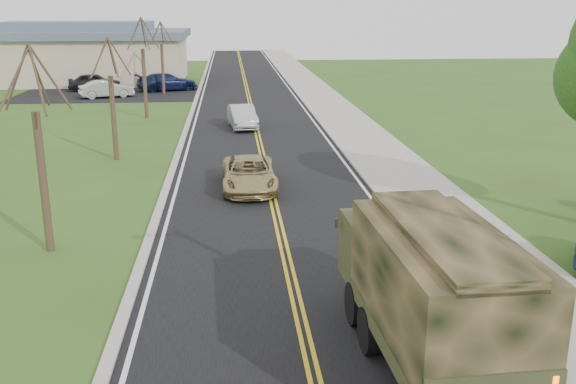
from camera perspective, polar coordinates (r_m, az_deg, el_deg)
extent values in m
cube|color=black|center=(49.10, -3.39, 7.91)|extent=(8.00, 120.00, 0.01)
cube|color=#9E998E|center=(49.39, 1.47, 8.04)|extent=(0.30, 120.00, 0.12)
cube|color=#9E998E|center=(49.62, 3.50, 8.04)|extent=(3.20, 120.00, 0.10)
cube|color=#9E998E|center=(49.14, -8.28, 7.83)|extent=(0.30, 120.00, 0.10)
cylinder|color=#38281C|center=(19.98, -20.92, 0.74)|extent=(0.24, 0.24, 4.20)
cylinder|color=#38281C|center=(19.44, -20.36, 9.51)|extent=(1.01, 0.33, 1.90)
cylinder|color=#38281C|center=(20.04, -21.22, 9.37)|extent=(0.13, 1.29, 1.74)
cylinder|color=#38281C|center=(19.75, -22.97, 9.33)|extent=(0.98, 0.43, 1.90)
cylinder|color=#38281C|center=(19.12, -23.32, 8.87)|extent=(0.79, 1.05, 1.77)
cylinder|color=#38281C|center=(18.98, -21.38, 9.27)|extent=(0.58, 0.90, 1.90)
cylinder|color=#38281C|center=(31.46, -15.24, 6.34)|extent=(0.24, 0.24, 3.96)
cylinder|color=#38281C|center=(31.17, -14.77, 11.59)|extent=(0.96, 0.32, 1.79)
cylinder|color=#38281C|center=(31.70, -15.38, 11.48)|extent=(0.12, 1.22, 1.65)
cylinder|color=#38281C|center=(31.37, -16.37, 11.49)|extent=(0.93, 0.41, 1.79)
cylinder|color=#38281C|center=(30.76, -16.45, 11.27)|extent=(0.75, 0.99, 1.67)
cylinder|color=#38281C|center=(30.70, -15.29, 11.49)|extent=(0.55, 0.85, 1.80)
cylinder|color=#38281C|center=(43.19, -12.62, 9.38)|extent=(0.24, 0.24, 4.44)
cylinder|color=#38281C|center=(43.02, -12.18, 13.66)|extent=(1.07, 0.35, 2.00)
cylinder|color=#38281C|center=(43.59, -12.72, 13.55)|extent=(0.13, 1.36, 1.84)
cylinder|color=#38281C|center=(43.19, -13.51, 13.59)|extent=(1.03, 0.46, 2.00)
cylinder|color=#38281C|center=(42.50, -13.53, 13.44)|extent=(0.83, 1.10, 1.87)
cylinder|color=#38281C|center=(42.48, -12.57, 13.61)|extent=(0.61, 0.95, 2.01)
cylinder|color=#38281C|center=(55.07, -11.07, 10.67)|extent=(0.24, 0.24, 4.08)
cylinder|color=#38281C|center=(54.96, -10.74, 13.75)|extent=(0.99, 0.33, 1.84)
cylinder|color=#38281C|center=(55.47, -11.14, 13.68)|extent=(0.13, 1.25, 1.69)
cylinder|color=#38281C|center=(55.09, -11.70, 13.71)|extent=(0.95, 0.42, 1.85)
cylinder|color=#38281C|center=(54.46, -11.69, 13.60)|extent=(0.77, 1.02, 1.72)
cylinder|color=#38281C|center=(54.45, -11.00, 13.72)|extent=(0.57, 0.88, 1.85)
cube|color=tan|center=(66.35, -18.13, 11.12)|extent=(20.00, 12.00, 4.20)
cube|color=#475466|center=(66.22, -18.32, 13.19)|extent=(21.00, 13.00, 0.70)
cube|color=#475466|center=(66.19, -18.37, 13.79)|extent=(14.00, 8.00, 0.90)
cube|color=black|center=(55.67, -14.06, 8.44)|extent=(18.00, 10.00, 0.02)
cylinder|color=black|center=(13.89, 7.28, -12.10)|extent=(0.36, 1.01, 1.00)
cylinder|color=black|center=(14.46, 14.77, -11.33)|extent=(0.36, 1.01, 1.00)
cylinder|color=black|center=(14.99, 6.05, -9.83)|extent=(0.36, 1.01, 1.00)
cylinder|color=black|center=(15.52, 13.02, -9.23)|extent=(0.36, 1.01, 1.00)
cube|color=#35391F|center=(13.48, 11.94, -11.08)|extent=(2.43, 6.45, 0.32)
cube|color=#35391F|center=(15.19, 9.27, -4.56)|extent=(2.25, 1.81, 1.27)
cube|color=black|center=(15.86, 8.47, -2.91)|extent=(2.00, 0.15, 0.64)
cube|color=#35391F|center=(12.74, 13.15, -11.71)|extent=(2.46, 4.91, 0.14)
cube|color=black|center=(12.33, 13.44, -7.78)|extent=(2.46, 4.91, 1.82)
cube|color=black|center=(11.98, 13.73, -3.60)|extent=(1.64, 4.87, 0.23)
imported|color=tan|center=(25.57, -3.49, 1.61)|extent=(2.14, 4.57, 1.26)
imported|color=silver|center=(38.84, -4.08, 6.69)|extent=(1.89, 4.21, 1.34)
imported|color=black|center=(58.66, -16.81, 9.34)|extent=(4.63, 2.40, 1.50)
imported|color=silver|center=(53.84, -15.85, 8.80)|extent=(4.44, 2.81, 1.38)
imported|color=#0F183A|center=(57.19, -10.70, 9.59)|extent=(5.60, 3.73, 1.51)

